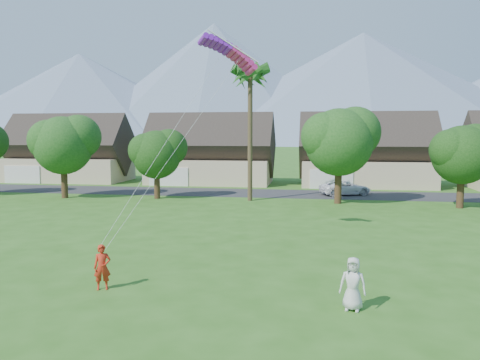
% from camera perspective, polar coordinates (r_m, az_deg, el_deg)
% --- Properties ---
extents(ground, '(500.00, 500.00, 0.00)m').
position_cam_1_polar(ground, '(16.02, -5.89, -17.32)').
color(ground, '#2D6019').
rests_on(ground, ground).
extents(street, '(90.00, 7.00, 0.01)m').
position_cam_1_polar(street, '(48.79, 4.43, -1.65)').
color(street, '#2D2D30').
rests_on(street, ground).
extents(kite_flyer, '(0.78, 0.66, 1.83)m').
position_cam_1_polar(kite_flyer, '(19.83, -16.44, -10.16)').
color(kite_flyer, red).
rests_on(kite_flyer, ground).
extents(watcher, '(1.02, 0.76, 1.91)m').
position_cam_1_polar(watcher, '(17.41, 13.59, -12.20)').
color(watcher, silver).
rests_on(watcher, ground).
extents(parked_car, '(5.67, 4.16, 1.43)m').
position_cam_1_polar(parked_car, '(48.65, 12.72, -0.95)').
color(parked_car, white).
rests_on(parked_car, ground).
extents(mountain_ridge, '(540.00, 240.00, 70.00)m').
position_cam_1_polar(mountain_ridge, '(275.26, 10.53, 10.40)').
color(mountain_ridge, slate).
rests_on(mountain_ridge, ground).
extents(houses_row, '(72.75, 8.19, 8.86)m').
position_cam_1_polar(houses_row, '(57.39, 5.67, 2.89)').
color(houses_row, beige).
rests_on(houses_row, ground).
extents(tree_row, '(62.27, 6.67, 8.45)m').
position_cam_1_polar(tree_row, '(42.47, 2.27, 3.88)').
color(tree_row, '#47301C').
rests_on(tree_row, ground).
extents(fan_palm, '(3.00, 3.00, 13.80)m').
position_cam_1_polar(fan_palm, '(43.48, 1.25, 13.05)').
color(fan_palm, '#4C3D26').
rests_on(fan_palm, ground).
extents(parafoil_kite, '(3.65, 1.62, 0.50)m').
position_cam_1_polar(parafoil_kite, '(26.72, -1.26, 15.48)').
color(parafoil_kite, purple).
rests_on(parafoil_kite, ground).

